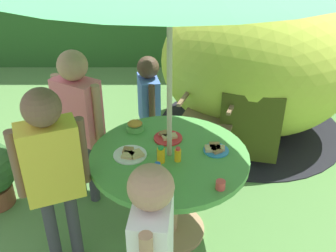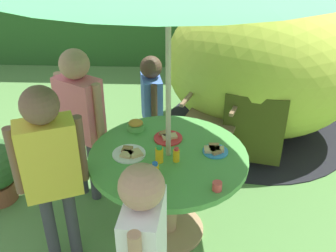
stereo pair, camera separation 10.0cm
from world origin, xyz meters
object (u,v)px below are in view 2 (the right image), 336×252
Objects in this scene: garden_table at (168,173)px; juice_bottle_center_front at (154,191)px; wooden_chair at (215,106)px; child_in_pink_shirt at (80,109)px; juice_bottle_far_right at (155,171)px; juice_bottle_far_left at (159,155)px; child_in_white_shirt at (144,243)px; plate_near_left at (130,153)px; juice_bottle_center_back at (139,184)px; child_in_yellow_shirt at (49,159)px; cup_near at (217,186)px; child_in_blue_shirt at (152,100)px; plate_mid_left at (215,150)px; juice_bottle_near_right at (176,155)px; snack_bowl at (136,125)px; plate_front_edge at (168,137)px; dome_tent at (262,66)px.

garden_table is 11.07× the size of juice_bottle_center_front.
child_in_pink_shirt is at bearing -127.60° from wooden_chair.
child_in_pink_shirt is 11.54× the size of juice_bottle_far_right.
garden_table is 0.25m from juice_bottle_far_left.
juice_bottle_far_right is at bearing -95.61° from juice_bottle_far_left.
child_in_white_shirt reaches higher than garden_table.
juice_bottle_far_left reaches higher than juice_bottle_far_right.
wooden_chair is at bearing 68.59° from juice_bottle_far_left.
juice_bottle_center_front is (0.21, -0.45, 0.04)m from plate_near_left.
juice_bottle_far_left is at bearing 71.62° from juice_bottle_center_back.
child_in_white_shirt is at bearing -91.09° from juice_bottle_far_right.
garden_table is 9.44× the size of juice_bottle_center_back.
juice_bottle_center_back is at bearing -122.15° from juice_bottle_far_right.
cup_near is (1.08, -0.08, -0.13)m from child_in_yellow_shirt.
child_in_yellow_shirt reaches higher than juice_bottle_far_left.
child_in_white_shirt is 0.70m from cup_near.
juice_bottle_far_left is at bearing -4.72° from child_in_yellow_shirt.
child_in_blue_shirt is 0.84× the size of child_in_pink_shirt.
juice_bottle_near_right is (-0.28, -0.13, 0.04)m from plate_mid_left.
plate_mid_left is 1.79× the size of juice_bottle_center_front.
juice_bottle_center_back reaches higher than garden_table.
snack_bowl is 0.54m from juice_bottle_near_right.
plate_front_edge is at bearing 154.37° from plate_mid_left.
juice_bottle_near_right is at bearing -10.66° from plate_near_left.
child_in_yellow_shirt is 0.69m from juice_bottle_far_right.
wooden_chair is 5.27× the size of plate_mid_left.
dome_tent reaches higher than child_in_pink_shirt.
snack_bowl is 0.63× the size of plate_front_edge.
juice_bottle_far_right is (-0.02, -0.18, -0.00)m from juice_bottle_far_left.
child_in_yellow_shirt is 0.61m from juice_bottle_center_back.
juice_bottle_center_front is at bearing -103.31° from dome_tent.
juice_bottle_far_right reaches higher than juice_bottle_center_front.
garden_table is 10.53× the size of juice_bottle_near_right.
juice_bottle_far_right is 0.42m from cup_near.
juice_bottle_near_right is at bearing 54.82° from juice_bottle_far_right.
child_in_yellow_shirt is 6.44× the size of plate_front_edge.
plate_near_left and plate_mid_left have the same top height.
juice_bottle_far_right is at bearing 92.48° from juice_bottle_center_front.
snack_bowl reaches higher than plate_near_left.
juice_bottle_far_right is (-0.08, -0.27, 0.22)m from garden_table.
wooden_chair is 2.16m from child_in_white_shirt.
plate_front_edge is (0.72, -0.20, -0.12)m from child_in_pink_shirt.
child_in_pink_shirt is (-1.15, -0.72, 0.33)m from wooden_chair.
juice_bottle_center_front reaches higher than garden_table.
dome_tent is 18.06× the size of snack_bowl.
dome_tent is at bearing 69.49° from plate_mid_left.
juice_bottle_far_left reaches higher than cup_near.
child_in_yellow_shirt is 11.55× the size of juice_bottle_center_back.
plate_mid_left is (1.10, 0.35, -0.14)m from child_in_yellow_shirt.
child_in_pink_shirt reaches higher than plate_near_left.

